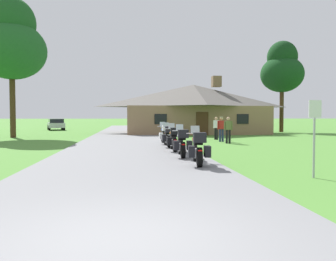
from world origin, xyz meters
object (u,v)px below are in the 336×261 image
object	(u,v)px
bystander_white_shirt_near_lodge	(216,127)
tree_left_near	(11,42)
bystander_olive_shirt_by_tree	(228,129)
parked_silver_suv_far_left	(56,124)
motorcycle_red_nearest_to_camera	(198,149)
motorcycle_black_fourth_in_row	(168,137)
tree_right_of_lodge	(282,69)
motorcycle_white_second_in_row	(182,143)
bystander_red_shirt_beside_signpost	(221,128)
motorcycle_blue_farthest_in_row	(164,135)
metal_signpost_roadside	(314,129)
motorcycle_orange_third_in_row	(174,139)

from	to	relation	value
bystander_white_shirt_near_lodge	tree_left_near	world-z (taller)	tree_left_near
bystander_olive_shirt_by_tree	parked_silver_suv_far_left	world-z (taller)	bystander_olive_shirt_by_tree
motorcycle_red_nearest_to_camera	motorcycle_black_fourth_in_row	world-z (taller)	same
motorcycle_black_fourth_in_row	bystander_white_shirt_near_lodge	bearing A→B (deg)	55.14
tree_right_of_lodge	parked_silver_suv_far_left	world-z (taller)	tree_right_of_lodge
bystander_white_shirt_near_lodge	motorcycle_white_second_in_row	bearing A→B (deg)	126.75
bystander_red_shirt_beside_signpost	parked_silver_suv_far_left	xyz separation A→B (m)	(-15.33, 21.68, -0.17)
tree_right_of_lodge	bystander_red_shirt_beside_signpost	bearing A→B (deg)	-127.93
motorcycle_white_second_in_row	motorcycle_black_fourth_in_row	size ratio (longest dim) A/B	1.00
motorcycle_black_fourth_in_row	parked_silver_suv_far_left	xyz separation A→B (m)	(-11.29, 25.72, 0.17)
motorcycle_blue_farthest_in_row	metal_signpost_roadside	bearing A→B (deg)	-76.89
motorcycle_red_nearest_to_camera	motorcycle_black_fourth_in_row	distance (m)	6.95
metal_signpost_roadside	parked_silver_suv_far_left	distance (m)	37.89
motorcycle_blue_farthest_in_row	parked_silver_suv_far_left	size ratio (longest dim) A/B	0.42
motorcycle_white_second_in_row	parked_silver_suv_far_left	world-z (taller)	parked_silver_suv_far_left
motorcycle_black_fourth_in_row	bystander_olive_shirt_by_tree	bearing A→B (deg)	32.39
bystander_white_shirt_near_lodge	tree_right_of_lodge	xyz separation A→B (m)	(10.15, 11.21, 5.87)
motorcycle_red_nearest_to_camera	motorcycle_orange_third_in_row	distance (m)	4.79
motorcycle_orange_third_in_row	tree_right_of_lodge	size ratio (longest dim) A/B	0.21
motorcycle_orange_third_in_row	bystander_red_shirt_beside_signpost	bearing A→B (deg)	57.96
tree_right_of_lodge	parked_silver_suv_far_left	xyz separation A→B (m)	(-25.64, 8.45, -6.02)
motorcycle_red_nearest_to_camera	bystander_white_shirt_near_lodge	bearing A→B (deg)	78.44
metal_signpost_roadside	tree_right_of_lodge	size ratio (longest dim) A/B	0.22
motorcycle_blue_farthest_in_row	bystander_red_shirt_beside_signpost	bearing A→B (deg)	24.90
motorcycle_orange_third_in_row	tree_left_near	distance (m)	18.36
tree_left_near	metal_signpost_roadside	bearing A→B (deg)	-53.90
tree_right_of_lodge	bystander_olive_shirt_by_tree	bearing A→B (deg)	-124.98
tree_left_near	parked_silver_suv_far_left	distance (m)	16.79
metal_signpost_roadside	tree_right_of_lodge	distance (m)	29.47
bystander_white_shirt_near_lodge	bystander_red_shirt_beside_signpost	size ratio (longest dim) A/B	0.99
motorcycle_red_nearest_to_camera	parked_silver_suv_far_left	bearing A→B (deg)	114.84
motorcycle_black_fourth_in_row	tree_right_of_lodge	distance (m)	23.30
motorcycle_black_fourth_in_row	tree_left_near	xyz separation A→B (m)	(-11.41, 10.39, 6.99)
tree_left_near	parked_silver_suv_far_left	size ratio (longest dim) A/B	2.27
motorcycle_white_second_in_row	metal_signpost_roadside	world-z (taller)	metal_signpost_roadside
motorcycle_orange_third_in_row	tree_left_near	bearing A→B (deg)	133.19
motorcycle_red_nearest_to_camera	motorcycle_black_fourth_in_row	size ratio (longest dim) A/B	1.00
motorcycle_red_nearest_to_camera	bystander_white_shirt_near_lodge	size ratio (longest dim) A/B	1.25
metal_signpost_roadside	motorcycle_red_nearest_to_camera	bearing A→B (deg)	138.74
bystander_olive_shirt_by_tree	motorcycle_black_fourth_in_row	bearing A→B (deg)	35.89
motorcycle_white_second_in_row	bystander_white_shirt_near_lodge	world-z (taller)	bystander_white_shirt_near_lodge
bystander_white_shirt_near_lodge	tree_left_near	bearing A→B (deg)	42.63
parked_silver_suv_far_left	tree_right_of_lodge	bearing A→B (deg)	-34.05
motorcycle_red_nearest_to_camera	motorcycle_blue_farthest_in_row	size ratio (longest dim) A/B	1.00
bystander_red_shirt_beside_signpost	metal_signpost_roadside	xyz separation A→B (m)	(-1.05, -13.41, 0.40)
motorcycle_blue_farthest_in_row	motorcycle_orange_third_in_row	bearing A→B (deg)	-91.29
tree_right_of_lodge	motorcycle_orange_third_in_row	bearing A→B (deg)	-126.38
motorcycle_white_second_in_row	bystander_red_shirt_beside_signpost	distance (m)	9.49
motorcycle_red_nearest_to_camera	motorcycle_white_second_in_row	distance (m)	2.39
motorcycle_black_fourth_in_row	motorcycle_orange_third_in_row	bearing A→B (deg)	-89.41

